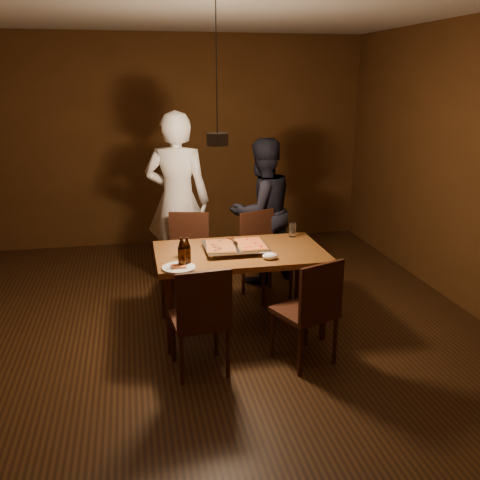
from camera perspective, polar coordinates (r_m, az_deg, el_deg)
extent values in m
plane|color=#3B2310|center=(4.92, -2.18, -10.00)|extent=(6.00, 6.00, 0.00)
plane|color=#502D12|center=(7.42, -6.18, 10.39)|extent=(5.00, 0.00, 5.00)
plane|color=#502D12|center=(1.72, 14.38, -12.42)|extent=(5.00, 0.00, 5.00)
cube|color=brown|center=(4.78, 0.00, -1.44)|extent=(1.50, 0.90, 0.05)
cylinder|color=#38190F|center=(4.49, -7.52, -7.97)|extent=(0.06, 0.06, 0.70)
cylinder|color=#38190F|center=(4.75, 8.90, -6.58)|extent=(0.06, 0.06, 0.70)
cylinder|color=#38190F|center=(5.17, -8.15, -4.57)|extent=(0.06, 0.06, 0.70)
cylinder|color=#38190F|center=(5.40, 6.20, -3.55)|extent=(0.06, 0.06, 0.70)
cube|color=#38190F|center=(5.52, -5.69, -2.20)|extent=(0.52, 0.52, 0.04)
cube|color=#38190F|center=(5.62, -5.44, 0.74)|extent=(0.41, 0.14, 0.45)
cube|color=#38190F|center=(5.58, 2.93, -1.92)|extent=(0.55, 0.55, 0.04)
cube|color=#38190F|center=(5.65, 1.81, 0.90)|extent=(0.40, 0.19, 0.45)
cube|color=#38190F|center=(4.20, -4.37, -8.48)|extent=(0.46, 0.46, 0.04)
cube|color=#38190F|center=(3.93, -3.83, -6.46)|extent=(0.42, 0.07, 0.45)
cube|color=#38190F|center=(4.35, 6.87, -7.62)|extent=(0.55, 0.55, 0.04)
cube|color=#38190F|center=(4.13, 8.68, -5.48)|extent=(0.40, 0.18, 0.45)
cube|color=silver|center=(4.75, -0.47, -0.90)|extent=(0.56, 0.46, 0.05)
cube|color=maroon|center=(4.71, -2.09, -0.65)|extent=(0.29, 0.42, 0.02)
cube|color=gold|center=(4.77, 1.15, -0.43)|extent=(0.25, 0.39, 0.02)
cylinder|color=black|center=(4.36, -6.19, -1.89)|extent=(0.07, 0.07, 0.16)
cone|color=black|center=(4.32, -6.25, -0.31)|extent=(0.07, 0.07, 0.09)
cylinder|color=black|center=(4.41, -5.65, -1.73)|extent=(0.06, 0.06, 0.15)
cone|color=black|center=(4.37, -5.69, -0.28)|extent=(0.06, 0.06, 0.08)
cylinder|color=silver|center=(4.61, -5.97, -1.06)|extent=(0.08, 0.08, 0.13)
cylinder|color=silver|center=(5.20, 5.63, 1.08)|extent=(0.07, 0.07, 0.14)
cylinder|color=white|center=(4.35, -6.56, -2.96)|extent=(0.27, 0.27, 0.02)
cube|color=gold|center=(4.34, -6.56, -2.79)|extent=(0.12, 0.10, 0.01)
ellipsoid|color=white|center=(4.55, 3.22, -1.72)|extent=(0.13, 0.10, 0.06)
imported|color=white|center=(5.84, -6.68, 4.21)|extent=(0.80, 0.63, 1.91)
imported|color=black|center=(5.95, 2.33, 3.07)|extent=(0.95, 0.85, 1.62)
cylinder|color=black|center=(4.42, -2.43, 10.68)|extent=(0.18, 0.18, 0.10)
cylinder|color=black|center=(4.39, -2.53, 17.83)|extent=(0.01, 0.01, 1.00)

